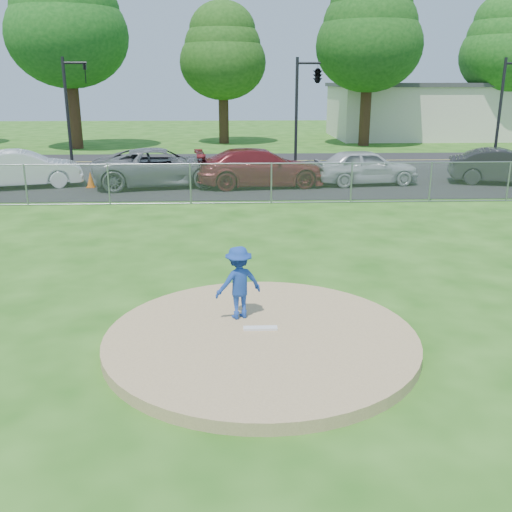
{
  "coord_description": "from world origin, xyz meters",
  "views": [
    {
      "loc": [
        -0.47,
        -9.0,
        4.37
      ],
      "look_at": [
        0.0,
        2.0,
        1.0
      ],
      "focal_mm": 40.0,
      "sensor_mm": 36.0,
      "label": 1
    }
  ],
  "objects": [
    {
      "name": "street",
      "position": [
        0.0,
        24.0,
        0.0
      ],
      "size": [
        60.0,
        7.0,
        0.01
      ],
      "primitive_type": "cube",
      "color": "black",
      "rests_on": "ground"
    },
    {
      "name": "parked_car_charcoal",
      "position": [
        11.62,
        15.82,
        0.77
      ],
      "size": [
        4.9,
        2.77,
        1.53
      ],
      "primitive_type": "imported",
      "rotation": [
        0.0,
        0.0,
        1.31
      ],
      "color": "black",
      "rests_on": "parking_lot"
    },
    {
      "name": "pitchers_mound",
      "position": [
        0.0,
        0.0,
        0.1
      ],
      "size": [
        5.4,
        5.4,
        0.2
      ],
      "primitive_type": "cylinder",
      "color": "tan",
      "rests_on": "ground"
    },
    {
      "name": "commercial_building",
      "position": [
        16.0,
        38.0,
        2.16
      ],
      "size": [
        16.4,
        9.4,
        4.3
      ],
      "color": "beige",
      "rests_on": "ground"
    },
    {
      "name": "chain_link_fence",
      "position": [
        0.0,
        12.0,
        0.75
      ],
      "size": [
        40.0,
        0.06,
        1.5
      ],
      "primitive_type": "cube",
      "color": "gray",
      "rests_on": "ground"
    },
    {
      "name": "tree_center",
      "position": [
        -1.0,
        34.0,
        6.47
      ],
      "size": [
        6.16,
        6.16,
        9.84
      ],
      "color": "#342013",
      "rests_on": "ground"
    },
    {
      "name": "tree_far_right",
      "position": [
        20.0,
        35.0,
        7.06
      ],
      "size": [
        6.72,
        6.72,
        10.74
      ],
      "color": "#372114",
      "rests_on": "ground"
    },
    {
      "name": "pitcher",
      "position": [
        -0.37,
        0.76,
        0.88
      ],
      "size": [
        1.0,
        0.79,
        1.36
      ],
      "primitive_type": "imported",
      "rotation": [
        0.0,
        0.0,
        3.53
      ],
      "color": "#1C3E9B",
      "rests_on": "pitchers_mound"
    },
    {
      "name": "tree_left",
      "position": [
        -11.0,
        31.0,
        8.24
      ],
      "size": [
        7.84,
        7.84,
        12.53
      ],
      "color": "#372014",
      "rests_on": "ground"
    },
    {
      "name": "parked_car_gray",
      "position": [
        -3.51,
        15.93,
        0.83
      ],
      "size": [
        6.28,
        3.77,
        1.63
      ],
      "primitive_type": "imported",
      "rotation": [
        0.0,
        0.0,
        1.76
      ],
      "color": "slate",
      "rests_on": "parking_lot"
    },
    {
      "name": "parking_lot",
      "position": [
        0.0,
        16.5,
        0.01
      ],
      "size": [
        50.0,
        8.0,
        0.01
      ],
      "primitive_type": "cube",
      "color": "black",
      "rests_on": "ground"
    },
    {
      "name": "traffic_signal_center",
      "position": [
        3.97,
        22.0,
        4.61
      ],
      "size": [
        1.42,
        2.48,
        5.6
      ],
      "color": "black",
      "rests_on": "ground"
    },
    {
      "name": "traffic_signal_right",
      "position": [
        14.24,
        22.0,
        3.36
      ],
      "size": [
        1.28,
        0.2,
        5.6
      ],
      "color": "black",
      "rests_on": "ground"
    },
    {
      "name": "parked_car_white",
      "position": [
        -9.38,
        15.84,
        0.8
      ],
      "size": [
        5.08,
        2.99,
        1.58
      ],
      "primitive_type": "imported",
      "rotation": [
        0.0,
        0.0,
        1.87
      ],
      "color": "white",
      "rests_on": "parking_lot"
    },
    {
      "name": "traffic_signal_left",
      "position": [
        -8.76,
        22.0,
        3.36
      ],
      "size": [
        1.28,
        0.2,
        5.6
      ],
      "color": "black",
      "rests_on": "ground"
    },
    {
      "name": "ground",
      "position": [
        0.0,
        10.0,
        0.0
      ],
      "size": [
        120.0,
        120.0,
        0.0
      ],
      "primitive_type": "plane",
      "color": "#215713",
      "rests_on": "ground"
    },
    {
      "name": "tree_right",
      "position": [
        9.0,
        32.0,
        7.65
      ],
      "size": [
        7.28,
        7.28,
        11.63
      ],
      "color": "#342013",
      "rests_on": "ground"
    },
    {
      "name": "pitching_rubber",
      "position": [
        0.0,
        0.2,
        0.22
      ],
      "size": [
        0.6,
        0.15,
        0.04
      ],
      "primitive_type": "cube",
      "color": "white",
      "rests_on": "pitchers_mound"
    },
    {
      "name": "traffic_cone",
      "position": [
        -6.55,
        15.69,
        0.35
      ],
      "size": [
        0.35,
        0.35,
        0.68
      ],
      "primitive_type": "cone",
      "color": "orange",
      "rests_on": "parking_lot"
    },
    {
      "name": "parked_car_darkred",
      "position": [
        0.77,
        15.62,
        0.82
      ],
      "size": [
        5.82,
        2.9,
        1.63
      ],
      "primitive_type": "imported",
      "rotation": [
        0.0,
        0.0,
        1.68
      ],
      "color": "maroon",
      "rests_on": "parking_lot"
    },
    {
      "name": "parked_car_pearl",
      "position": [
        5.45,
        15.98,
        0.79
      ],
      "size": [
        4.75,
        2.38,
        1.55
      ],
      "primitive_type": "imported",
      "rotation": [
        0.0,
        0.0,
        1.7
      ],
      "color": "silver",
      "rests_on": "parking_lot"
    }
  ]
}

